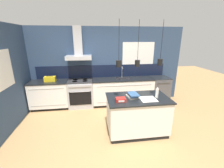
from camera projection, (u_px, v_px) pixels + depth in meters
ground_plane at (110, 133)px, 3.67m from camera, size 16.00×16.00×0.00m
wall_back at (102, 65)px, 5.15m from camera, size 5.60×2.15×2.60m
wall_left at (7, 78)px, 3.62m from camera, size 0.08×3.80×2.60m
counter_run_left at (50, 95)px, 4.90m from camera, size 1.20×0.64×0.91m
counter_run_sink at (123, 91)px, 5.22m from camera, size 2.08×0.64×1.29m
oven_range at (81, 93)px, 5.03m from camera, size 0.80×0.66×0.91m
dishwasher at (159, 89)px, 5.40m from camera, size 0.61×0.65×0.91m
kitchen_island at (137, 115)px, 3.63m from camera, size 1.44×0.88×0.91m
bottle_on_island at (157, 93)px, 3.45m from camera, size 0.07×0.07×0.29m
book_stack at (133, 95)px, 3.49m from camera, size 0.27×0.35×0.10m
red_supply_box at (121, 100)px, 3.27m from camera, size 0.22×0.17×0.08m
paper_pile at (148, 99)px, 3.39m from camera, size 0.36×0.34×0.01m
yellow_toolbox at (50, 79)px, 4.75m from camera, size 0.34×0.18×0.19m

